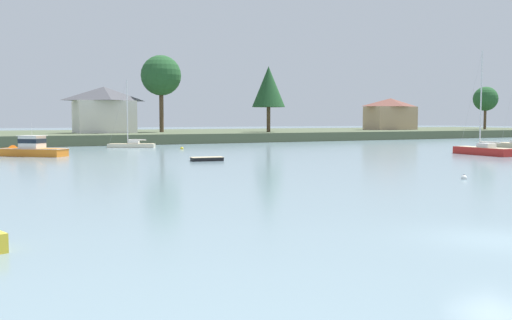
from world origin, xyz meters
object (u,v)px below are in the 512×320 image
Objects in this scene: mooring_buoy_green at (37,150)px; sailboat_cream at (132,146)px; dinghy_black at (207,159)px; mooring_buoy_yellow at (182,148)px; cruiser_orange at (27,152)px; sailboat_red at (484,153)px; mooring_buoy_white at (464,178)px.

sailboat_cream is at bearing 10.30° from mooring_buoy_green.
dinghy_black is 22.10m from mooring_buoy_yellow.
sailboat_cream reaches higher than mooring_buoy_yellow.
sailboat_cream reaches higher than mooring_buoy_green.
sailboat_red is at bearing -25.09° from cruiser_orange.
mooring_buoy_yellow is (19.67, 6.15, -0.40)m from cruiser_orange.
mooring_buoy_white is (-21.90, -17.19, -0.18)m from sailboat_red.
cruiser_orange reaches higher than mooring_buoy_green.
cruiser_orange is at bearing 154.91° from sailboat_red.
sailboat_cream reaches higher than mooring_buoy_white.
sailboat_cream is at bearing 125.53° from mooring_buoy_yellow.
sailboat_cream is 8.47m from mooring_buoy_yellow.
mooring_buoy_yellow is (4.92, -6.89, -0.13)m from sailboat_cream.
mooring_buoy_green is (-17.56, 4.59, -0.00)m from mooring_buoy_yellow.
cruiser_orange is at bearing -138.52° from sailboat_cream.
mooring_buoy_yellow is 1.08× the size of mooring_buoy_white.
mooring_buoy_yellow reaches higher than mooring_buoy_green.
sailboat_cream is 22.23× the size of mooring_buoy_white.
mooring_buoy_yellow is at bearing 132.94° from sailboat_red.
mooring_buoy_green is (-42.90, 31.82, -0.17)m from sailboat_red.
sailboat_red reaches higher than mooring_buoy_yellow.
mooring_buoy_green is 1.05× the size of mooring_buoy_white.
sailboat_cream reaches higher than cruiser_orange.
mooring_buoy_green is (-12.31, 26.05, -0.05)m from dinghy_black.
sailboat_red is 26.07× the size of mooring_buoy_green.
mooring_buoy_green is 53.32m from mooring_buoy_white.
sailboat_red is (45.01, -21.08, -0.23)m from cruiser_orange.
cruiser_orange is 16.19× the size of mooring_buoy_green.
sailboat_cream is 21.17× the size of mooring_buoy_green.
cruiser_orange is 0.76× the size of sailboat_cream.
mooring_buoy_yellow is at bearing -14.65° from mooring_buoy_green.
sailboat_red reaches higher than mooring_buoy_white.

